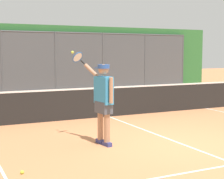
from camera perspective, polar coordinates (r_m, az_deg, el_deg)
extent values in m
plane|color=#C67A4C|center=(8.30, 11.28, -8.56)|extent=(60.00, 60.00, 0.00)
cube|color=white|center=(9.25, 6.80, -6.96)|extent=(0.05, 5.50, 0.01)
cylinder|color=#474C51|center=(20.16, 11.11, 4.21)|extent=(0.07, 0.07, 3.01)
cylinder|color=#474C51|center=(18.83, 5.23, 4.18)|extent=(0.07, 0.07, 3.01)
cylinder|color=#474C51|center=(17.72, -1.46, 4.10)|extent=(0.07, 0.07, 3.01)
cylinder|color=#474C51|center=(16.88, -8.93, 3.94)|extent=(0.07, 0.07, 3.01)
cylinder|color=#474C51|center=(16.35, -17.02, 3.70)|extent=(0.07, 0.07, 3.01)
cylinder|color=#474C51|center=(16.89, -9.01, 8.91)|extent=(14.39, 0.05, 0.05)
cube|color=#474C51|center=(16.88, -8.93, 3.94)|extent=(14.39, 0.02, 3.01)
cube|color=#2D6B33|center=(17.50, -9.55, 4.49)|extent=(17.39, 0.90, 3.31)
cube|color=silver|center=(16.81, -8.68, -0.95)|extent=(15.39, 0.18, 0.15)
cube|color=black|center=(11.55, -0.51, -2.08)|extent=(10.05, 0.02, 0.91)
cube|color=white|center=(11.49, -0.52, 0.30)|extent=(10.05, 0.04, 0.05)
cube|color=white|center=(11.55, -0.51, -2.08)|extent=(0.05, 0.04, 0.91)
cube|color=navy|center=(8.03, -0.80, -8.59)|extent=(0.14, 0.27, 0.09)
cylinder|color=#A87A5B|center=(7.93, -0.80, -5.36)|extent=(0.13, 0.13, 0.83)
cube|color=navy|center=(8.27, -1.83, -8.17)|extent=(0.14, 0.27, 0.09)
cylinder|color=#A87A5B|center=(8.17, -1.84, -5.03)|extent=(0.13, 0.13, 0.83)
cube|color=#474C56|center=(7.99, -1.33, -2.82)|extent=(0.27, 0.46, 0.26)
cube|color=#338CC6|center=(7.94, -1.34, -0.10)|extent=(0.27, 0.53, 0.60)
cylinder|color=#A87A5B|center=(7.68, -0.15, -0.13)|extent=(0.08, 0.08, 0.55)
cylinder|color=#A87A5B|center=(8.30, -3.34, 3.05)|extent=(0.23, 0.40, 0.31)
sphere|color=#A87A5B|center=(7.91, -1.35, 3.19)|extent=(0.23, 0.23, 0.23)
cylinder|color=#284C93|center=(7.91, -1.35, 3.65)|extent=(0.29, 0.29, 0.09)
cube|color=#284C93|center=(8.02, -1.81, 3.43)|extent=(0.22, 0.23, 0.02)
cylinder|color=black|center=(8.48, -4.57, 4.24)|extent=(0.09, 0.17, 0.13)
torus|color=#28569E|center=(8.61, -5.44, 5.09)|extent=(0.34, 0.28, 0.26)
cylinder|color=silver|center=(8.61, -5.44, 5.09)|extent=(0.28, 0.23, 0.21)
sphere|color=#D6E042|center=(8.74, -6.25, 5.87)|extent=(0.07, 0.07, 0.07)
sphere|color=#C1D138|center=(6.45, -13.99, -12.55)|extent=(0.07, 0.07, 0.07)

